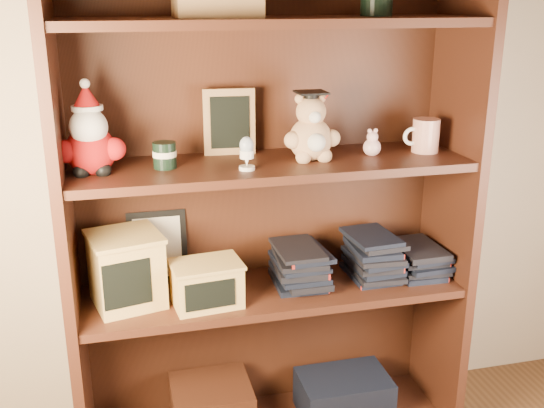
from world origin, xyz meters
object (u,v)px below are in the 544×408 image
at_px(bookcase, 267,212).
at_px(teacher_mug, 425,136).
at_px(grad_teddy_bear, 311,133).
at_px(treats_box, 126,269).

xyz_separation_m(bookcase, teacher_mug, (0.48, -0.05, 0.22)).
distance_m(bookcase, grad_teddy_bear, 0.28).
bearing_deg(treats_box, teacher_mug, 0.06).
bearing_deg(bookcase, grad_teddy_bear, -25.74).
relative_size(grad_teddy_bear, treats_box, 0.87).
height_order(grad_teddy_bear, teacher_mug, grad_teddy_bear).
bearing_deg(grad_teddy_bear, bookcase, 154.26).
distance_m(bookcase, teacher_mug, 0.53).
xyz_separation_m(grad_teddy_bear, treats_box, (-0.55, 0.01, -0.37)).
distance_m(grad_teddy_bear, treats_box, 0.66).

